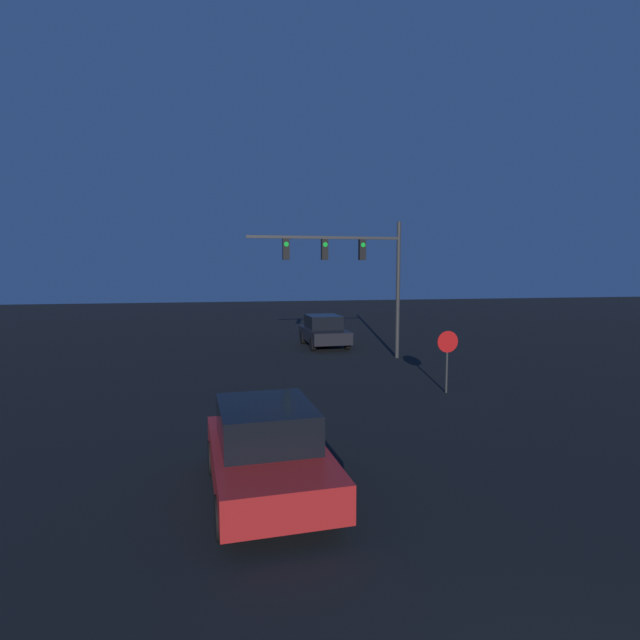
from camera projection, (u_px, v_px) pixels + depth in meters
The scene contains 4 objects.
car_near at pixel (267, 450), 8.91m from camera, with size 2.20×4.10×1.62m.
car_far at pixel (324, 331), 25.99m from camera, with size 2.11×4.05×1.62m.
traffic_signal_mast at pixel (354, 264), 21.91m from camera, with size 6.84×0.30×6.12m.
stop_sign at pixel (447, 350), 16.17m from camera, with size 0.71×0.07×2.05m.
Camera 1 is at (-2.95, -1.96, 4.05)m, focal length 28.00 mm.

